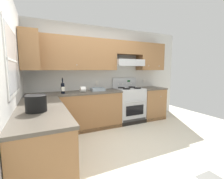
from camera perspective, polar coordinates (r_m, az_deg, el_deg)
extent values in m
plane|color=beige|center=(3.02, 2.59, -21.02)|extent=(7.04, 7.04, 0.00)
cube|color=silver|center=(4.32, -1.99, 5.21)|extent=(4.68, 0.12, 2.55)
cube|color=olive|center=(3.83, -13.52, 12.63)|extent=(2.05, 0.34, 0.76)
cube|color=olive|center=(4.80, 13.88, 11.48)|extent=(0.78, 0.34, 0.76)
cube|color=olive|center=(4.38, 5.65, 14.86)|extent=(0.80, 0.34, 0.34)
cube|color=#B7BABC|center=(4.31, 5.86, 9.77)|extent=(0.80, 0.46, 0.17)
cube|color=#B7BABC|center=(4.12, 7.45, 8.81)|extent=(0.80, 0.03, 0.04)
sphere|color=silver|center=(3.63, -12.80, 8.83)|extent=(0.02, 0.02, 0.02)
sphere|color=silver|center=(4.53, 13.36, 8.47)|extent=(0.02, 0.02, 0.02)
sphere|color=silver|center=(4.78, 16.94, 8.28)|extent=(0.02, 0.02, 0.02)
cube|color=silver|center=(4.15, -5.55, 2.40)|extent=(0.08, 0.01, 0.12)
cube|color=silver|center=(4.14, -5.53, 2.70)|extent=(0.03, 0.00, 0.03)
cube|color=silver|center=(4.15, -5.52, 2.10)|extent=(0.03, 0.00, 0.03)
cube|color=silver|center=(4.89, 11.74, 3.02)|extent=(0.08, 0.01, 0.12)
cube|color=silver|center=(4.89, 11.78, 3.27)|extent=(0.03, 0.00, 0.03)
cube|color=silver|center=(4.89, 11.77, 2.76)|extent=(0.03, 0.00, 0.03)
cube|color=silver|center=(2.48, -33.89, 2.46)|extent=(0.12, 4.00, 2.55)
cube|color=white|center=(2.46, -33.08, 8.91)|extent=(0.04, 1.00, 0.92)
cube|color=white|center=(2.46, -32.62, 8.94)|extent=(0.01, 0.90, 0.82)
cube|color=white|center=(2.46, -32.55, 8.95)|extent=(0.01, 0.90, 0.02)
cube|color=olive|center=(3.57, -27.97, 12.40)|extent=(0.34, 0.64, 0.76)
cube|color=olive|center=(3.81, -12.74, -8.05)|extent=(2.12, 0.61, 0.87)
cube|color=#51493F|center=(3.71, -12.94, -1.26)|extent=(2.14, 0.63, 0.04)
cube|color=olive|center=(4.75, 13.87, -5.01)|extent=(0.69, 0.61, 0.87)
cube|color=#51493F|center=(4.68, 14.04, 0.44)|extent=(0.72, 0.63, 0.04)
cube|color=black|center=(3.90, -0.80, -13.55)|extent=(3.54, 0.06, 0.09)
sphere|color=silver|center=(3.38, -18.73, -5.95)|extent=(0.03, 0.03, 0.03)
sphere|color=silver|center=(4.54, 17.50, -2.57)|extent=(0.03, 0.03, 0.03)
cube|color=olive|center=(2.54, -24.11, -16.40)|extent=(0.61, 1.89, 0.87)
cube|color=#51493F|center=(2.40, -24.67, -6.37)|extent=(0.63, 1.91, 0.04)
cube|color=black|center=(2.73, -17.35, -23.52)|extent=(0.06, 1.85, 0.09)
cube|color=#B7BABC|center=(4.34, 6.28, -5.76)|extent=(0.76, 0.58, 0.91)
cube|color=black|center=(4.11, 8.43, -7.59)|extent=(0.53, 0.01, 0.26)
cylinder|color=silver|center=(4.04, 8.68, -4.37)|extent=(0.65, 0.02, 0.02)
cube|color=#333333|center=(4.20, 8.35, -11.35)|extent=(0.70, 0.01, 0.11)
cube|color=#B7BABC|center=(4.26, 6.36, 0.34)|extent=(0.76, 0.58, 0.02)
cube|color=#B7BABC|center=(4.48, 4.56, 2.44)|extent=(0.76, 0.04, 0.29)
cube|color=#053F0C|center=(4.52, 6.14, 3.11)|extent=(0.09, 0.01, 0.04)
cylinder|color=black|center=(4.05, 5.36, 0.26)|extent=(0.19, 0.19, 0.02)
cylinder|color=black|center=(4.05, 5.36, 0.18)|extent=(0.07, 0.07, 0.01)
cylinder|color=black|center=(4.23, 9.32, 0.50)|extent=(0.19, 0.19, 0.02)
cylinder|color=black|center=(4.23, 9.32, 0.42)|extent=(0.07, 0.07, 0.01)
cylinder|color=black|center=(4.29, 3.45, 0.68)|extent=(0.19, 0.19, 0.02)
cylinder|color=black|center=(4.29, 3.45, 0.60)|extent=(0.07, 0.07, 0.01)
cylinder|color=black|center=(4.46, 7.28, 0.89)|extent=(0.19, 0.19, 0.02)
cylinder|color=black|center=(4.46, 7.28, 0.81)|extent=(0.07, 0.07, 0.01)
cylinder|color=white|center=(4.36, 2.30, 2.01)|extent=(0.04, 0.02, 0.04)
cylinder|color=white|center=(4.43, 3.91, 2.07)|extent=(0.04, 0.02, 0.04)
cylinder|color=white|center=(4.50, 5.48, 2.14)|extent=(0.04, 0.02, 0.04)
cylinder|color=white|center=(4.57, 6.99, 2.20)|extent=(0.04, 0.02, 0.04)
cylinder|color=black|center=(3.56, -17.64, 0.31)|extent=(0.08, 0.08, 0.22)
cone|color=black|center=(3.55, -17.72, 2.36)|extent=(0.08, 0.08, 0.04)
cylinder|color=black|center=(3.54, -17.76, 3.36)|extent=(0.03, 0.03, 0.09)
cylinder|color=black|center=(3.54, -17.78, 3.91)|extent=(0.03, 0.03, 0.02)
cube|color=silver|center=(3.52, -17.55, 0.17)|extent=(0.07, 0.00, 0.10)
cube|color=#9EADB7|center=(3.90, -5.36, -0.30)|extent=(0.26, 0.22, 0.02)
cube|color=#9EADB7|center=(3.77, -4.67, -0.13)|extent=(0.32, 0.01, 0.07)
cube|color=#9EADB7|center=(4.02, -6.01, 0.31)|extent=(0.32, 0.01, 0.07)
cube|color=#9EADB7|center=(3.85, -7.50, -0.02)|extent=(0.01, 0.25, 0.07)
cube|color=#9EADB7|center=(3.95, -3.27, 0.22)|extent=(0.01, 0.25, 0.07)
cylinder|color=black|center=(2.16, -26.12, -4.65)|extent=(0.25, 0.25, 0.20)
torus|color=black|center=(2.14, -26.27, -2.06)|extent=(0.26, 0.26, 0.01)
cylinder|color=white|center=(3.67, -10.72, 0.04)|extent=(0.12, 0.13, 0.13)
cylinder|color=#9E7A51|center=(3.66, -11.64, -0.01)|extent=(0.01, 0.04, 0.04)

